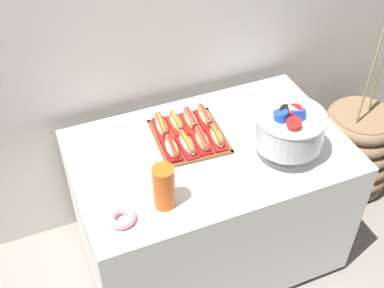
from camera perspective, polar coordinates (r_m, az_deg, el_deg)
name	(u,v)px	position (r m, az deg, el deg)	size (l,w,h in m)	color
ground_plane	(207,250)	(2.94, 1.74, -12.14)	(10.00, 10.00, 0.00)	gray
back_wall	(167,2)	(2.49, -2.92, 16.05)	(6.00, 0.10, 2.60)	silver
buffet_table	(209,202)	(2.62, 1.93, -6.74)	(1.31, 0.83, 0.80)	white
floor_vase	(353,150)	(3.29, 18.09, -0.67)	(0.51, 0.51, 1.13)	#896B4C
serving_tray	(189,137)	(2.41, -0.35, 0.84)	(0.35, 0.38, 0.01)	brown
hot_dog_0	(172,148)	(2.30, -2.34, -0.48)	(0.08, 0.16, 0.06)	#B21414
hot_dog_1	(187,144)	(2.32, -0.57, -0.04)	(0.07, 0.18, 0.06)	red
hot_dog_2	(202,141)	(2.34, 1.17, 0.39)	(0.08, 0.17, 0.06)	red
hot_dog_3	(217,137)	(2.36, 2.88, 0.76)	(0.08, 0.17, 0.06)	red
hot_dog_4	(162,126)	(2.42, -3.50, 2.03)	(0.08, 0.18, 0.06)	red
hot_dog_5	(176,123)	(2.44, -1.81, 2.40)	(0.06, 0.17, 0.06)	red
hot_dog_6	(191,120)	(2.46, -0.14, 2.78)	(0.08, 0.17, 0.06)	red
hot_dog_7	(205,117)	(2.48, 1.51, 3.14)	(0.08, 0.17, 0.06)	red
punch_bowl	(289,128)	(2.26, 11.12, 1.86)	(0.33, 0.33, 0.27)	silver
cup_stack	(164,187)	(2.03, -3.26, -4.98)	(0.09, 0.09, 0.21)	#EA5B19
donut	(122,218)	(2.05, -8.12, -8.45)	(0.12, 0.12, 0.04)	pink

